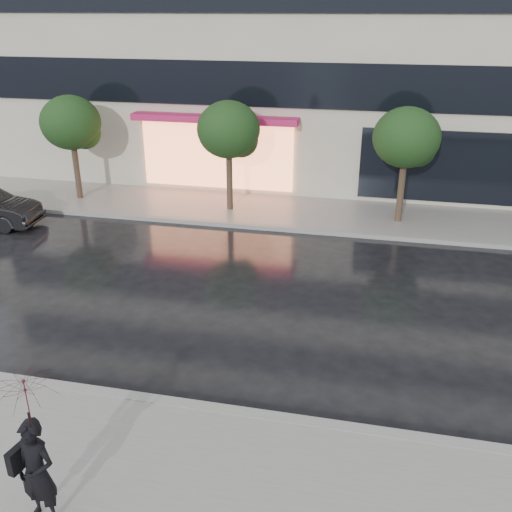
# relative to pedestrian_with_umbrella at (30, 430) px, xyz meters

# --- Properties ---
(ground) EXTENTS (120.00, 120.00, 0.00)m
(ground) POSITION_rel_pedestrian_with_umbrella_xyz_m (2.06, 3.91, -1.75)
(ground) COLOR black
(ground) RESTS_ON ground
(sidewalk_near) EXTENTS (60.00, 4.50, 0.12)m
(sidewalk_near) POSITION_rel_pedestrian_with_umbrella_xyz_m (2.06, 0.66, -1.69)
(sidewalk_near) COLOR slate
(sidewalk_near) RESTS_ON ground
(sidewalk_far) EXTENTS (60.00, 3.50, 0.12)m
(sidewalk_far) POSITION_rel_pedestrian_with_umbrella_xyz_m (2.06, 14.16, -1.69)
(sidewalk_far) COLOR slate
(sidewalk_far) RESTS_ON ground
(curb_near) EXTENTS (60.00, 0.25, 0.14)m
(curb_near) POSITION_rel_pedestrian_with_umbrella_xyz_m (2.06, 2.91, -1.68)
(curb_near) COLOR gray
(curb_near) RESTS_ON ground
(curb_far) EXTENTS (60.00, 0.25, 0.14)m
(curb_far) POSITION_rel_pedestrian_with_umbrella_xyz_m (2.06, 12.41, -1.68)
(curb_far) COLOR gray
(curb_far) RESTS_ON ground
(tree_far_west) EXTENTS (2.20, 2.20, 3.99)m
(tree_far_west) POSITION_rel_pedestrian_with_umbrella_xyz_m (-6.88, 13.94, 1.17)
(tree_far_west) COLOR #33261C
(tree_far_west) RESTS_ON ground
(tree_mid_west) EXTENTS (2.20, 2.20, 3.99)m
(tree_mid_west) POSITION_rel_pedestrian_with_umbrella_xyz_m (-0.88, 13.94, 1.17)
(tree_mid_west) COLOR #33261C
(tree_mid_west) RESTS_ON ground
(tree_mid_east) EXTENTS (2.20, 2.20, 3.99)m
(tree_mid_east) POSITION_rel_pedestrian_with_umbrella_xyz_m (5.12, 13.94, 1.17)
(tree_mid_east) COLOR #33261C
(tree_mid_east) RESTS_ON ground
(pedestrian_with_umbrella) EXTENTS (1.16, 1.18, 2.46)m
(pedestrian_with_umbrella) POSITION_rel_pedestrian_with_umbrella_xyz_m (0.00, 0.00, 0.00)
(pedestrian_with_umbrella) COLOR black
(pedestrian_with_umbrella) RESTS_ON sidewalk_near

